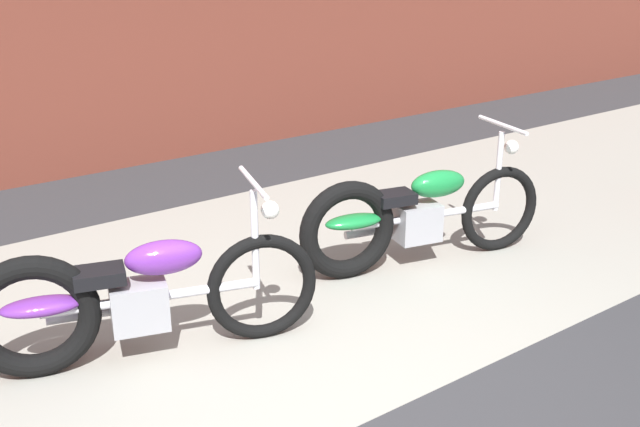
# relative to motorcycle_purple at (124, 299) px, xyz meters

# --- Properties ---
(ground_plane) EXTENTS (80.00, 80.00, 0.00)m
(ground_plane) POSITION_rel_motorcycle_purple_xyz_m (0.74, -1.29, -0.40)
(ground_plane) COLOR #2D2D30
(sidewalk_slab) EXTENTS (36.00, 3.50, 0.01)m
(sidewalk_slab) POSITION_rel_motorcycle_purple_xyz_m (0.74, 0.46, -0.40)
(sidewalk_slab) COLOR gray
(sidewalk_slab) RESTS_ON ground
(motorcycle_purple) EXTENTS (1.95, 0.82, 1.03)m
(motorcycle_purple) POSITION_rel_motorcycle_purple_xyz_m (0.00, 0.00, 0.00)
(motorcycle_purple) COLOR black
(motorcycle_purple) RESTS_ON ground
(motorcycle_green) EXTENTS (1.98, 0.74, 1.03)m
(motorcycle_green) POSITION_rel_motorcycle_purple_xyz_m (2.20, 0.02, 0.00)
(motorcycle_green) COLOR black
(motorcycle_green) RESTS_ON ground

